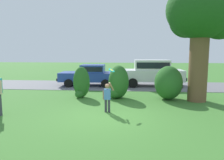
{
  "coord_description": "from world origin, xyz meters",
  "views": [
    {
      "loc": [
        0.87,
        -8.07,
        2.54
      ],
      "look_at": [
        -0.03,
        2.63,
        1.1
      ],
      "focal_mm": 34.35,
      "sensor_mm": 36.0,
      "label": 1
    }
  ],
  "objects": [
    {
      "name": "shrub_near_tree",
      "position": [
        -1.81,
        3.48,
        0.8
      ],
      "size": [
        0.92,
        0.85,
        1.7
      ],
      "color": "#286023",
      "rests_on": "ground"
    },
    {
      "name": "parked_sedan",
      "position": [
        -2.07,
        7.53,
        0.85
      ],
      "size": [
        4.45,
        2.19,
        1.56
      ],
      "color": "#28429E",
      "rests_on": "ground"
    },
    {
      "name": "oak_tree_large",
      "position": [
        4.43,
        3.18,
        4.3
      ],
      "size": [
        3.68,
        3.42,
        6.03
      ],
      "color": "brown",
      "rests_on": "ground"
    },
    {
      "name": "frisbee",
      "position": [
        0.08,
        1.11,
        1.73
      ],
      "size": [
        0.28,
        0.28,
        0.2
      ],
      "color": "#1EB7B2"
    },
    {
      "name": "shrub_centre_left",
      "position": [
        0.23,
        3.42,
        0.8
      ],
      "size": [
        1.19,
        1.28,
        1.79
      ],
      "color": "#286023",
      "rests_on": "ground"
    },
    {
      "name": "shrub_centre",
      "position": [
        2.91,
        3.36,
        0.89
      ],
      "size": [
        1.46,
        1.69,
        1.77
      ],
      "color": "#286023",
      "rests_on": "ground"
    },
    {
      "name": "driveway_strip",
      "position": [
        0.0,
        7.65,
        0.01
      ],
      "size": [
        28.0,
        4.4,
        0.02
      ],
      "primitive_type": "cube",
      "color": "slate",
      "rests_on": "ground"
    },
    {
      "name": "parked_suv",
      "position": [
        2.46,
        7.74,
        1.08
      ],
      "size": [
        4.74,
        2.19,
        1.92
      ],
      "color": "white",
      "rests_on": "ground"
    },
    {
      "name": "ground_plane",
      "position": [
        0.0,
        0.0,
        0.0
      ],
      "size": [
        80.0,
        80.0,
        0.0
      ],
      "primitive_type": "plane",
      "color": "#3D752D"
    },
    {
      "name": "child_thrower",
      "position": [
        -0.05,
        0.63,
        0.72
      ],
      "size": [
        0.46,
        0.25,
        1.29
      ],
      "color": "#383842",
      "rests_on": "ground"
    }
  ]
}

